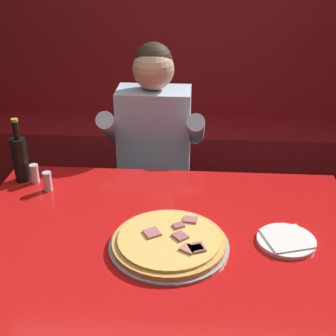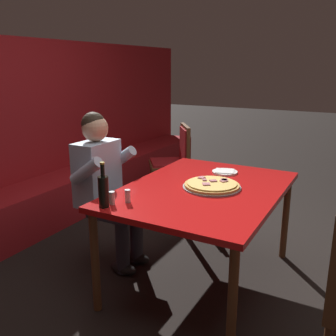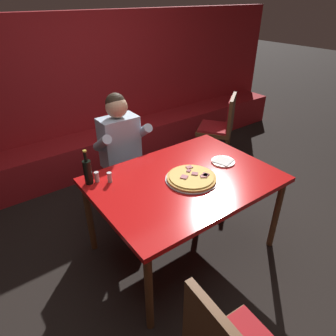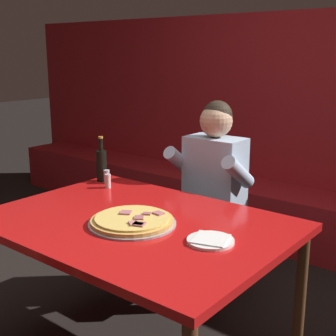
{
  "view_description": "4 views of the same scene",
  "coord_description": "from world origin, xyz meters",
  "px_view_note": "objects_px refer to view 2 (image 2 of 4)",
  "views": [
    {
      "loc": [
        0.12,
        -1.4,
        1.76
      ],
      "look_at": [
        0.0,
        0.24,
        0.92
      ],
      "focal_mm": 50.0,
      "sensor_mm": 36.0,
      "label": 1
    },
    {
      "loc": [
        -2.41,
        -1.02,
        1.63
      ],
      "look_at": [
        -0.15,
        0.21,
        0.92
      ],
      "focal_mm": 40.0,
      "sensor_mm": 36.0,
      "label": 2
    },
    {
      "loc": [
        -1.34,
        -1.58,
        2.08
      ],
      "look_at": [
        -0.13,
        0.05,
        0.88
      ],
      "focal_mm": 32.0,
      "sensor_mm": 36.0,
      "label": 3
    },
    {
      "loc": [
        1.49,
        -1.61,
        1.58
      ],
      "look_at": [
        -0.06,
        0.33,
        0.96
      ],
      "focal_mm": 50.0,
      "sensor_mm": 36.0,
      "label": 4
    }
  ],
  "objects_px": {
    "shaker_parmesan": "(112,199)",
    "shaker_red_pepper_flakes": "(128,197)",
    "pizza": "(212,185)",
    "main_dining_table": "(203,196)",
    "beer_bottle": "(103,190)",
    "dining_chair_near_left": "(175,158)",
    "plate_white_paper": "(225,172)",
    "diner_seated_blue_shirt": "(106,183)"
  },
  "relations": [
    {
      "from": "shaker_parmesan",
      "to": "shaker_red_pepper_flakes",
      "type": "distance_m",
      "value": 0.1
    },
    {
      "from": "shaker_parmesan",
      "to": "pizza",
      "type": "bearing_deg",
      "value": -34.8
    },
    {
      "from": "main_dining_table",
      "to": "shaker_red_pepper_flakes",
      "type": "distance_m",
      "value": 0.62
    },
    {
      "from": "beer_bottle",
      "to": "shaker_parmesan",
      "type": "xyz_separation_m",
      "value": [
        0.06,
        -0.02,
        -0.07
      ]
    },
    {
      "from": "main_dining_table",
      "to": "shaker_parmesan",
      "type": "distance_m",
      "value": 0.72
    },
    {
      "from": "main_dining_table",
      "to": "dining_chair_near_left",
      "type": "relative_size",
      "value": 1.56
    },
    {
      "from": "beer_bottle",
      "to": "pizza",
      "type": "bearing_deg",
      "value": -33.33
    },
    {
      "from": "plate_white_paper",
      "to": "beer_bottle",
      "type": "distance_m",
      "value": 1.18
    },
    {
      "from": "shaker_red_pepper_flakes",
      "to": "beer_bottle",
      "type": "bearing_deg",
      "value": 149.15
    },
    {
      "from": "main_dining_table",
      "to": "shaker_red_pepper_flakes",
      "type": "bearing_deg",
      "value": 148.88
    },
    {
      "from": "plate_white_paper",
      "to": "dining_chair_near_left",
      "type": "distance_m",
      "value": 1.42
    },
    {
      "from": "beer_bottle",
      "to": "dining_chair_near_left",
      "type": "bearing_deg",
      "value": 15.83
    },
    {
      "from": "plate_white_paper",
      "to": "diner_seated_blue_shirt",
      "type": "bearing_deg",
      "value": 124.67
    },
    {
      "from": "pizza",
      "to": "shaker_parmesan",
      "type": "xyz_separation_m",
      "value": [
        -0.62,
        0.43,
        0.02
      ]
    },
    {
      "from": "main_dining_table",
      "to": "dining_chair_near_left",
      "type": "xyz_separation_m",
      "value": [
        1.44,
        0.99,
        -0.14
      ]
    },
    {
      "from": "main_dining_table",
      "to": "plate_white_paper",
      "type": "relative_size",
      "value": 7.05
    },
    {
      "from": "main_dining_table",
      "to": "shaker_red_pepper_flakes",
      "type": "relative_size",
      "value": 17.23
    },
    {
      "from": "plate_white_paper",
      "to": "shaker_parmesan",
      "type": "height_order",
      "value": "shaker_parmesan"
    },
    {
      "from": "pizza",
      "to": "diner_seated_blue_shirt",
      "type": "height_order",
      "value": "diner_seated_blue_shirt"
    },
    {
      "from": "main_dining_table",
      "to": "shaker_parmesan",
      "type": "xyz_separation_m",
      "value": [
        -0.6,
        0.38,
        0.11
      ]
    },
    {
      "from": "dining_chair_near_left",
      "to": "plate_white_paper",
      "type": "bearing_deg",
      "value": -135.08
    },
    {
      "from": "shaker_parmesan",
      "to": "shaker_red_pepper_flakes",
      "type": "bearing_deg",
      "value": -40.29
    },
    {
      "from": "diner_seated_blue_shirt",
      "to": "main_dining_table",
      "type": "bearing_deg",
      "value": -81.8
    },
    {
      "from": "shaker_parmesan",
      "to": "beer_bottle",
      "type": "bearing_deg",
      "value": 164.72
    },
    {
      "from": "diner_seated_blue_shirt",
      "to": "dining_chair_near_left",
      "type": "distance_m",
      "value": 1.58
    },
    {
      "from": "pizza",
      "to": "dining_chair_near_left",
      "type": "xyz_separation_m",
      "value": [
        1.41,
        1.05,
        -0.22
      ]
    },
    {
      "from": "beer_bottle",
      "to": "diner_seated_blue_shirt",
      "type": "bearing_deg",
      "value": 37.09
    },
    {
      "from": "beer_bottle",
      "to": "dining_chair_near_left",
      "type": "distance_m",
      "value": 2.21
    },
    {
      "from": "plate_white_paper",
      "to": "diner_seated_blue_shirt",
      "type": "relative_size",
      "value": 0.16
    },
    {
      "from": "shaker_red_pepper_flakes",
      "to": "dining_chair_near_left",
      "type": "xyz_separation_m",
      "value": [
        1.96,
        0.68,
        -0.25
      ]
    },
    {
      "from": "diner_seated_blue_shirt",
      "to": "dining_chair_near_left",
      "type": "bearing_deg",
      "value": 6.79
    },
    {
      "from": "plate_white_paper",
      "to": "dining_chair_near_left",
      "type": "bearing_deg",
      "value": 44.92
    },
    {
      "from": "dining_chair_near_left",
      "to": "shaker_red_pepper_flakes",
      "type": "bearing_deg",
      "value": -160.89
    },
    {
      "from": "beer_bottle",
      "to": "shaker_parmesan",
      "type": "distance_m",
      "value": 0.1
    },
    {
      "from": "shaker_parmesan",
      "to": "shaker_red_pepper_flakes",
      "type": "relative_size",
      "value": 1.0
    },
    {
      "from": "pizza",
      "to": "shaker_parmesan",
      "type": "bearing_deg",
      "value": 145.2
    },
    {
      "from": "plate_white_paper",
      "to": "beer_bottle",
      "type": "relative_size",
      "value": 0.72
    },
    {
      "from": "main_dining_table",
      "to": "diner_seated_blue_shirt",
      "type": "relative_size",
      "value": 1.16
    },
    {
      "from": "main_dining_table",
      "to": "pizza",
      "type": "xyz_separation_m",
      "value": [
        0.03,
        -0.05,
        0.09
      ]
    },
    {
      "from": "main_dining_table",
      "to": "beer_bottle",
      "type": "xyz_separation_m",
      "value": [
        -0.66,
        0.4,
        0.18
      ]
    },
    {
      "from": "main_dining_table",
      "to": "plate_white_paper",
      "type": "bearing_deg",
      "value": -0.34
    },
    {
      "from": "plate_white_paper",
      "to": "shaker_parmesan",
      "type": "xyz_separation_m",
      "value": [
        -1.04,
        0.38,
        0.03
      ]
    }
  ]
}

